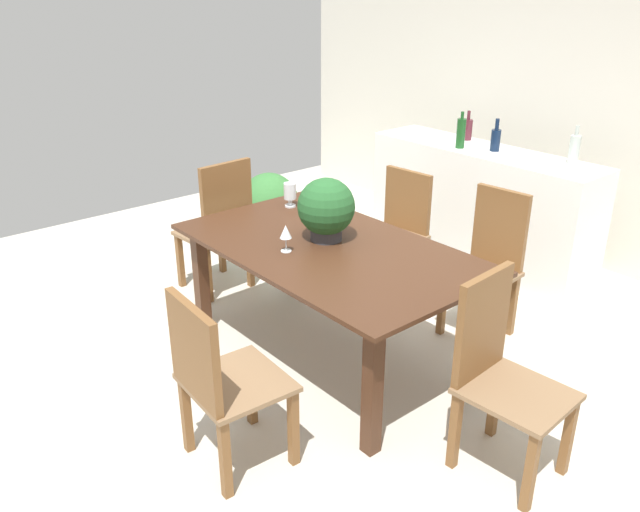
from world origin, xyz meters
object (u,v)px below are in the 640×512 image
at_px(chair_far_right, 490,257).
at_px(dining_table, 329,263).
at_px(chair_foot_end, 499,367).
at_px(wine_glass, 286,233).
at_px(flower_centerpiece, 326,208).
at_px(potted_plant_floor, 269,208).
at_px(chair_head_end, 221,222).
at_px(chair_far_left, 397,226).
at_px(wine_bottle_green, 461,133).
at_px(wine_bottle_dark, 574,149).
at_px(kitchen_counter, 479,207).
at_px(crystal_vase_center_near, 290,193).
at_px(wine_bottle_tall, 468,129).
at_px(crystal_vase_left, 311,199).
at_px(chair_near_right, 217,376).
at_px(wine_bottle_amber, 496,139).

bearing_deg(chair_far_right, dining_table, -116.25).
relative_size(chair_foot_end, wine_glass, 6.09).
bearing_deg(flower_centerpiece, potted_plant_floor, 155.21).
height_order(chair_head_end, chair_foot_end, chair_head_end).
relative_size(chair_far_left, wine_bottle_green, 3.19).
bearing_deg(flower_centerpiece, wine_bottle_dark, 77.54).
distance_m(chair_far_right, kitchen_counter, 1.16).
xyz_separation_m(chair_foot_end, flower_centerpiece, (-1.34, 0.06, 0.43)).
relative_size(crystal_vase_center_near, wine_bottle_tall, 0.70).
bearing_deg(flower_centerpiece, wine_bottle_tall, 104.86).
relative_size(flower_centerpiece, crystal_vase_left, 2.20).
distance_m(chair_near_right, wine_glass, 1.03).
xyz_separation_m(chair_far_right, crystal_vase_center_near, (-1.14, -0.79, 0.33)).
height_order(chair_far_right, wine_glass, chair_far_right).
bearing_deg(wine_bottle_amber, flower_centerpiece, -85.20).
xyz_separation_m(dining_table, wine_bottle_green, (-0.49, 1.81, 0.44)).
bearing_deg(kitchen_counter, crystal_vase_center_near, -103.16).
bearing_deg(wine_bottle_amber, chair_foot_end, -52.50).
bearing_deg(wine_bottle_dark, flower_centerpiece, -102.46).
bearing_deg(wine_bottle_green, crystal_vase_left, -90.94).
distance_m(chair_far_left, crystal_vase_center_near, 0.92).
height_order(chair_far_left, crystal_vase_center_near, crystal_vase_center_near).
xyz_separation_m(chair_far_right, wine_bottle_tall, (-1.05, 1.03, 0.53)).
bearing_deg(chair_near_right, crystal_vase_left, -51.49).
bearing_deg(potted_plant_floor, wine_bottle_dark, 30.19).
relative_size(chair_head_end, wine_bottle_tall, 4.26).
distance_m(dining_table, chair_far_right, 1.14).
xyz_separation_m(dining_table, chair_foot_end, (1.24, -0.01, -0.12)).
height_order(dining_table, crystal_vase_left, crystal_vase_left).
bearing_deg(chair_far_left, wine_bottle_dark, 47.73).
bearing_deg(dining_table, wine_bottle_amber, 97.43).
relative_size(chair_far_right, chair_near_right, 1.06).
height_order(chair_near_right, wine_bottle_green, wine_bottle_green).
xyz_separation_m(wine_glass, potted_plant_floor, (-1.66, 1.07, -0.53)).
xyz_separation_m(chair_foot_end, chair_near_right, (-0.83, -1.05, -0.02)).
xyz_separation_m(flower_centerpiece, potted_plant_floor, (-1.67, 0.77, -0.62)).
relative_size(wine_bottle_dark, wine_bottle_tall, 1.15).
distance_m(chair_head_end, potted_plant_floor, 1.00).
bearing_deg(wine_bottle_green, wine_bottle_tall, 117.56).
distance_m(chair_head_end, wine_glass, 1.21).
bearing_deg(wine_bottle_tall, crystal_vase_center_near, -92.89).
bearing_deg(chair_far_right, crystal_vase_left, -145.26).
relative_size(wine_glass, wine_bottle_amber, 0.65).
distance_m(chair_far_left, chair_near_right, 2.28).
distance_m(wine_glass, wine_bottle_tall, 2.39).
height_order(dining_table, chair_far_left, chair_far_left).
relative_size(flower_centerpiece, wine_bottle_amber, 1.53).
height_order(dining_table, wine_bottle_dark, wine_bottle_dark).
xyz_separation_m(dining_table, wine_bottle_tall, (-0.63, 2.08, 0.41)).
bearing_deg(dining_table, crystal_vase_center_near, 159.89).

